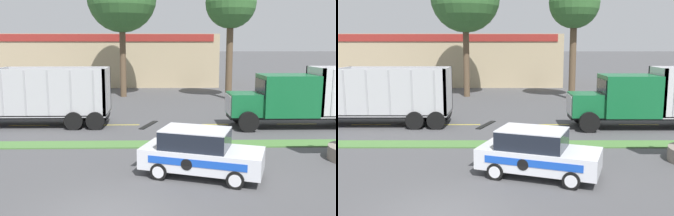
{
  "view_description": "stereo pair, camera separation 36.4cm",
  "coord_description": "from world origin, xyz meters",
  "views": [
    {
      "loc": [
        1.38,
        -9.65,
        4.72
      ],
      "look_at": [
        1.82,
        7.96,
        1.77
      ],
      "focal_mm": 40.0,
      "sensor_mm": 36.0,
      "label": 1
    },
    {
      "loc": [
        1.75,
        -9.66,
        4.72
      ],
      "look_at": [
        1.82,
        7.96,
        1.77
      ],
      "focal_mm": 40.0,
      "sensor_mm": 36.0,
      "label": 2
    }
  ],
  "objects": [
    {
      "name": "centre_line_5",
      "position": [
        4.4,
        12.44,
        0.0
      ],
      "size": [
        2.4,
        0.14,
        0.01
      ],
      "primitive_type": "cube",
      "color": "yellow",
      "rests_on": "ground_plane"
    },
    {
      "name": "store_building_backdrop",
      "position": [
        -5.83,
        38.25,
        3.01
      ],
      "size": [
        28.01,
        12.1,
        6.01
      ],
      "color": "tan",
      "rests_on": "ground_plane"
    },
    {
      "name": "dump_truck_mid",
      "position": [
        9.89,
        11.6,
        1.64
      ],
      "size": [
        10.6,
        2.73,
        3.51
      ],
      "color": "black",
      "rests_on": "ground_plane"
    },
    {
      "name": "grass_verge",
      "position": [
        0.0,
        7.8,
        0.03
      ],
      "size": [
        120.0,
        1.27,
        0.06
      ],
      "primitive_type": "cube",
      "color": "#477538",
      "rests_on": "ground_plane"
    },
    {
      "name": "centre_line_6",
      "position": [
        9.8,
        12.44,
        0.0
      ],
      "size": [
        2.4,
        0.14,
        0.01
      ],
      "primitive_type": "cube",
      "color": "yellow",
      "rests_on": "ground_plane"
    },
    {
      "name": "rally_car",
      "position": [
        2.87,
        3.49,
        0.88
      ],
      "size": [
        4.74,
        3.25,
        1.78
      ],
      "color": "silver",
      "rests_on": "ground_plane"
    },
    {
      "name": "centre_line_3",
      "position": [
        -6.4,
        12.44,
        0.0
      ],
      "size": [
        2.4,
        0.14,
        0.01
      ],
      "primitive_type": "cube",
      "color": "yellow",
      "rests_on": "ground_plane"
    },
    {
      "name": "centre_line_4",
      "position": [
        -1.0,
        12.44,
        0.0
      ],
      "size": [
        2.4,
        0.14,
        0.01
      ],
      "primitive_type": "cube",
      "color": "yellow",
      "rests_on": "ground_plane"
    }
  ]
}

